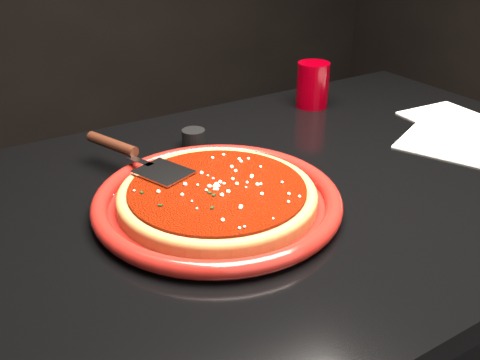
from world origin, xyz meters
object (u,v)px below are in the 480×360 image
(table, at_px, (294,335))
(cup, at_px, (313,85))
(ramekin, at_px, (194,138))
(pizza_server, at_px, (136,155))
(plate, at_px, (217,200))

(table, bearing_deg, cup, 49.42)
(cup, height_order, ramekin, cup)
(pizza_server, distance_m, cup, 0.51)
(table, relative_size, plate, 3.10)
(table, xyz_separation_m, cup, (0.24, 0.28, 0.43))
(cup, xyz_separation_m, ramekin, (-0.34, -0.06, -0.03))
(table, distance_m, cup, 0.56)
(table, height_order, ramekin, ramekin)
(plate, relative_size, cup, 3.75)
(table, xyz_separation_m, pizza_server, (-0.25, 0.14, 0.42))
(pizza_server, height_order, ramekin, pizza_server)
(plate, height_order, ramekin, ramekin)
(table, xyz_separation_m, plate, (-0.19, -0.02, 0.39))
(pizza_server, bearing_deg, table, -48.67)
(table, height_order, pizza_server, pizza_server)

